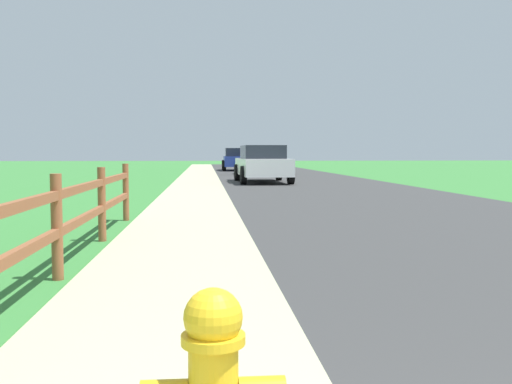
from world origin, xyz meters
TOP-DOWN VIEW (x-y plane):
  - ground_plane at (0.00, 25.00)m, footprint 120.00×120.00m
  - road_asphalt at (3.50, 27.00)m, footprint 7.00×66.00m
  - curb_concrete at (-3.00, 27.00)m, footprint 6.00×66.00m
  - grass_verge at (-4.50, 27.00)m, footprint 5.00×66.00m
  - rail_fence at (-2.12, 5.42)m, footprint 0.11×10.01m
  - parked_suv_white at (1.72, 23.68)m, footprint 2.20×5.00m
  - parked_car_black at (2.40, 32.13)m, footprint 2.29×4.42m
  - parked_car_blue at (1.58, 39.63)m, footprint 2.14×4.66m

SIDE VIEW (x-z plane):
  - ground_plane at x=0.00m, z-range 0.00..0.00m
  - road_asphalt at x=3.50m, z-range 0.00..0.01m
  - curb_concrete at x=-3.00m, z-range 0.00..0.01m
  - grass_verge at x=-4.50m, z-range 0.00..0.01m
  - rail_fence at x=-2.12m, z-range 0.09..1.14m
  - parked_car_black at x=2.40m, z-range 0.00..1.47m
  - parked_suv_white at x=1.72m, z-range 0.02..1.56m
  - parked_car_blue at x=1.58m, z-range 0.02..1.56m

